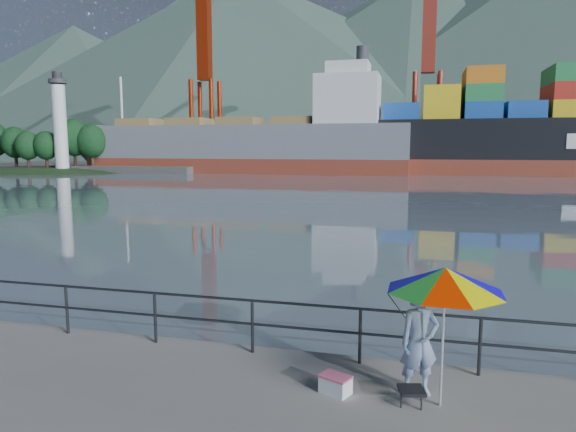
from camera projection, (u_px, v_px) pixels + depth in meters
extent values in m
cube|color=slate|center=(402.00, 161.00, 133.13)|extent=(500.00, 280.00, 0.00)
cube|color=#514F4C|center=(452.00, 167.00, 95.15)|extent=(200.00, 40.00, 0.40)
cylinder|color=#2D3033|center=(202.00, 297.00, 9.72)|extent=(22.00, 0.05, 0.05)
cylinder|color=#2D3033|center=(203.00, 320.00, 9.78)|extent=(22.00, 0.05, 0.05)
cube|color=#2D3033|center=(203.00, 322.00, 9.79)|extent=(22.00, 0.06, 1.00)
cone|color=#385147|center=(76.00, 91.00, 221.00)|extent=(228.80, 228.80, 55.00)
cone|color=#385147|center=(237.00, 64.00, 212.29)|extent=(312.00, 312.00, 75.00)
cone|color=#385147|center=(411.00, 69.00, 200.60)|extent=(282.88, 282.88, 68.00)
ellipsoid|color=#263F1E|center=(34.00, 171.00, 81.13)|extent=(48.00, 26.40, 8.40)
cylinder|color=white|center=(60.00, 129.00, 77.83)|extent=(2.00, 2.00, 13.00)
cylinder|color=#2D2D2D|center=(57.00, 78.00, 76.82)|extent=(1.80, 1.80, 2.00)
cube|color=red|center=(453.00, 153.00, 93.84)|extent=(6.00, 2.40, 5.20)
cube|color=red|center=(490.00, 160.00, 92.44)|extent=(6.00, 2.40, 2.60)
cube|color=red|center=(529.00, 153.00, 90.69)|extent=(6.00, 2.40, 5.20)
cube|color=#194CA5|center=(570.00, 146.00, 88.94)|extent=(6.00, 2.40, 7.80)
cube|color=red|center=(452.00, 146.00, 96.55)|extent=(6.00, 2.40, 7.80)
cube|color=#194CA5|center=(488.00, 153.00, 95.15)|extent=(6.00, 2.40, 5.20)
cube|color=#194CA5|center=(526.00, 146.00, 93.40)|extent=(6.00, 2.40, 7.80)
cube|color=#194CA5|center=(565.00, 161.00, 92.17)|extent=(6.00, 2.40, 2.60)
imported|color=#375B9A|center=(419.00, 342.00, 7.89)|extent=(0.73, 0.61, 1.69)
cylinder|color=white|center=(443.00, 344.00, 7.50)|extent=(0.04, 0.04, 1.93)
cone|color=green|center=(445.00, 280.00, 7.37)|extent=(2.27, 2.27, 0.36)
cube|color=black|center=(412.00, 390.00, 7.65)|extent=(0.45, 0.45, 0.05)
cube|color=#2D3033|center=(411.00, 398.00, 7.67)|extent=(0.31, 0.31, 0.19)
cube|color=white|center=(335.00, 385.00, 8.00)|extent=(0.53, 0.46, 0.26)
cylinder|color=black|center=(402.00, 365.00, 9.06)|extent=(0.52, 1.76, 1.29)
cube|color=maroon|center=(244.00, 166.00, 79.85)|extent=(50.07, 8.67, 2.50)
cube|color=gray|center=(244.00, 142.00, 79.34)|extent=(50.07, 8.67, 5.00)
cube|color=silver|center=(348.00, 100.00, 74.65)|extent=(9.00, 7.28, 7.00)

